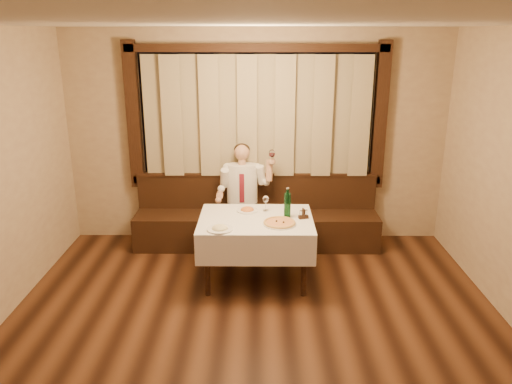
{
  "coord_description": "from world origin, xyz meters",
  "views": [
    {
      "loc": [
        0.04,
        -3.51,
        2.75
      ],
      "look_at": [
        0.0,
        1.9,
        1.0
      ],
      "focal_mm": 35.0,
      "sensor_mm": 36.0,
      "label": 1
    }
  ],
  "objects_px": {
    "pasta_cream": "(220,227)",
    "seated_man": "(243,189)",
    "pasta_red": "(247,208)",
    "dining_table": "(256,227)",
    "green_bottle": "(287,205)",
    "banquette": "(256,222)",
    "pizza": "(280,223)",
    "cruet_caddy": "(303,215)"
  },
  "relations": [
    {
      "from": "banquette",
      "to": "pasta_red",
      "type": "bearing_deg",
      "value": -97.37
    },
    {
      "from": "pasta_red",
      "to": "cruet_caddy",
      "type": "bearing_deg",
      "value": -20.21
    },
    {
      "from": "pizza",
      "to": "pasta_red",
      "type": "relative_size",
      "value": 1.47
    },
    {
      "from": "pizza",
      "to": "pasta_red",
      "type": "distance_m",
      "value": 0.55
    },
    {
      "from": "banquette",
      "to": "pasta_red",
      "type": "relative_size",
      "value": 12.81
    },
    {
      "from": "banquette",
      "to": "cruet_caddy",
      "type": "bearing_deg",
      "value": -62.58
    },
    {
      "from": "dining_table",
      "to": "green_bottle",
      "type": "distance_m",
      "value": 0.43
    },
    {
      "from": "green_bottle",
      "to": "cruet_caddy",
      "type": "height_order",
      "value": "green_bottle"
    },
    {
      "from": "pasta_cream",
      "to": "pizza",
      "type": "bearing_deg",
      "value": 14.85
    },
    {
      "from": "pasta_cream",
      "to": "cruet_caddy",
      "type": "xyz_separation_m",
      "value": [
        0.91,
        0.35,
        0.0
      ]
    },
    {
      "from": "green_bottle",
      "to": "cruet_caddy",
      "type": "xyz_separation_m",
      "value": [
        0.18,
        -0.03,
        -0.11
      ]
    },
    {
      "from": "pizza",
      "to": "seated_man",
      "type": "bearing_deg",
      "value": 111.46
    },
    {
      "from": "dining_table",
      "to": "pasta_red",
      "type": "bearing_deg",
      "value": 113.53
    },
    {
      "from": "pizza",
      "to": "cruet_caddy",
      "type": "distance_m",
      "value": 0.33
    },
    {
      "from": "banquette",
      "to": "seated_man",
      "type": "distance_m",
      "value": 0.53
    },
    {
      "from": "pasta_red",
      "to": "pasta_cream",
      "type": "distance_m",
      "value": 0.64
    },
    {
      "from": "pasta_cream",
      "to": "seated_man",
      "type": "distance_m",
      "value": 1.3
    },
    {
      "from": "dining_table",
      "to": "seated_man",
      "type": "bearing_deg",
      "value": 100.91
    },
    {
      "from": "pizza",
      "to": "green_bottle",
      "type": "distance_m",
      "value": 0.26
    },
    {
      "from": "banquette",
      "to": "pasta_cream",
      "type": "height_order",
      "value": "banquette"
    },
    {
      "from": "banquette",
      "to": "green_bottle",
      "type": "distance_m",
      "value": 1.21
    },
    {
      "from": "pasta_cream",
      "to": "seated_man",
      "type": "height_order",
      "value": "seated_man"
    },
    {
      "from": "pasta_red",
      "to": "seated_man",
      "type": "height_order",
      "value": "seated_man"
    },
    {
      "from": "pasta_cream",
      "to": "cruet_caddy",
      "type": "bearing_deg",
      "value": 21.01
    },
    {
      "from": "cruet_caddy",
      "to": "seated_man",
      "type": "relative_size",
      "value": 0.09
    },
    {
      "from": "pizza",
      "to": "green_bottle",
      "type": "relative_size",
      "value": 1.05
    },
    {
      "from": "pasta_cream",
      "to": "seated_man",
      "type": "relative_size",
      "value": 0.2
    },
    {
      "from": "pasta_red",
      "to": "cruet_caddy",
      "type": "relative_size",
      "value": 2.12
    },
    {
      "from": "dining_table",
      "to": "pasta_cream",
      "type": "relative_size",
      "value": 4.61
    },
    {
      "from": "pizza",
      "to": "pasta_red",
      "type": "bearing_deg",
      "value": 131.06
    },
    {
      "from": "pasta_red",
      "to": "seated_man",
      "type": "relative_size",
      "value": 0.18
    },
    {
      "from": "green_bottle",
      "to": "banquette",
      "type": "bearing_deg",
      "value": 109.44
    },
    {
      "from": "dining_table",
      "to": "green_bottle",
      "type": "relative_size",
      "value": 3.65
    },
    {
      "from": "pasta_red",
      "to": "green_bottle",
      "type": "xyz_separation_m",
      "value": [
        0.45,
        -0.2,
        0.11
      ]
    },
    {
      "from": "dining_table",
      "to": "cruet_caddy",
      "type": "relative_size",
      "value": 10.79
    },
    {
      "from": "banquette",
      "to": "dining_table",
      "type": "relative_size",
      "value": 2.52
    },
    {
      "from": "banquette",
      "to": "cruet_caddy",
      "type": "xyz_separation_m",
      "value": [
        0.53,
        -1.02,
        0.49
      ]
    },
    {
      "from": "pasta_cream",
      "to": "cruet_caddy",
      "type": "relative_size",
      "value": 2.34
    },
    {
      "from": "banquette",
      "to": "cruet_caddy",
      "type": "height_order",
      "value": "banquette"
    },
    {
      "from": "cruet_caddy",
      "to": "seated_man",
      "type": "distance_m",
      "value": 1.17
    },
    {
      "from": "banquette",
      "to": "pasta_cream",
      "type": "distance_m",
      "value": 1.5
    },
    {
      "from": "cruet_caddy",
      "to": "pasta_red",
      "type": "bearing_deg",
      "value": 142.35
    }
  ]
}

